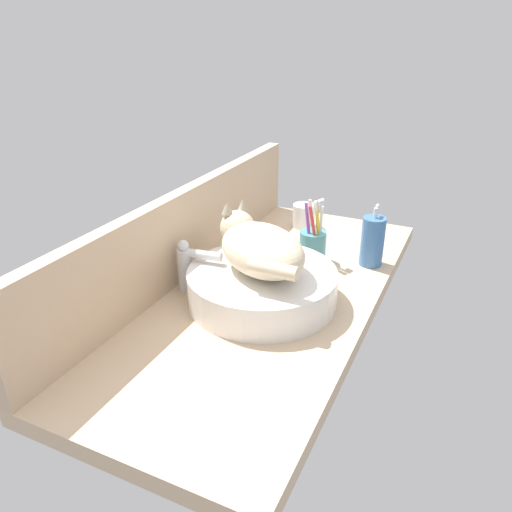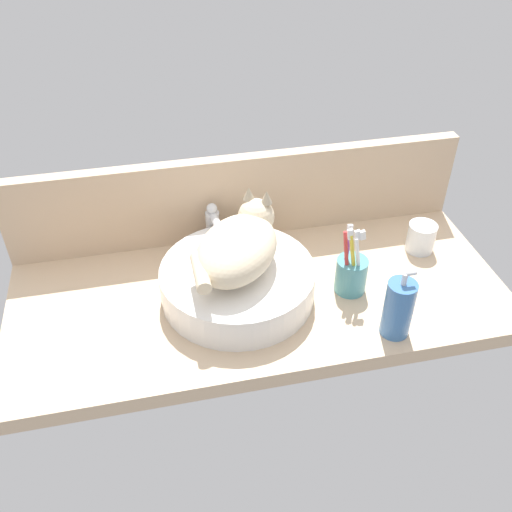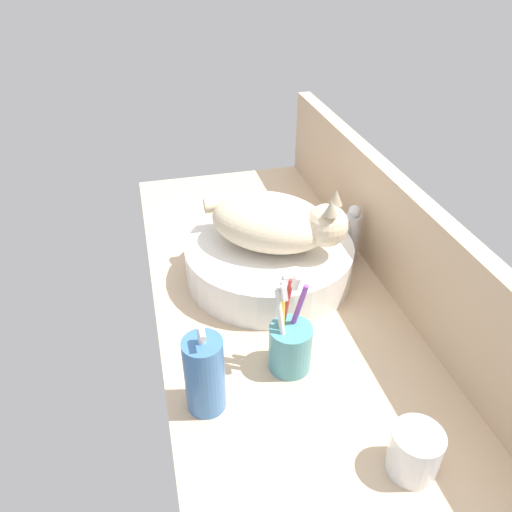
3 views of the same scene
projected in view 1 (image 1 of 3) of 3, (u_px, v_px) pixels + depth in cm
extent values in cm
cube|color=#D1B28E|center=(268.00, 298.00, 127.74)|extent=(118.95, 52.41, 4.00)
cube|color=#CCAD8C|center=(184.00, 233.00, 131.25)|extent=(118.95, 3.60, 23.36)
cylinder|color=white|center=(262.00, 286.00, 120.52)|extent=(36.19, 36.19, 8.34)
ellipsoid|color=beige|center=(262.00, 250.00, 116.38)|extent=(28.05, 30.23, 11.00)
sphere|color=beige|center=(238.00, 228.00, 124.93)|extent=(8.80, 8.80, 8.80)
cone|color=tan|center=(227.00, 208.00, 122.37)|extent=(2.80, 2.80, 3.20)
cone|color=tan|center=(243.00, 205.00, 124.42)|extent=(2.80, 2.80, 3.20)
cylinder|color=beige|center=(273.00, 270.00, 106.15)|extent=(3.30, 11.03, 3.20)
cylinder|color=silver|center=(185.00, 270.00, 125.59)|extent=(3.60, 3.60, 11.00)
cylinder|color=silver|center=(202.00, 255.00, 122.11)|extent=(3.46, 10.20, 2.20)
sphere|color=silver|center=(183.00, 245.00, 122.72)|extent=(2.80, 2.80, 2.80)
cylinder|color=#3F72B2|center=(372.00, 241.00, 137.91)|extent=(6.43, 6.43, 13.97)
cylinder|color=silver|center=(376.00, 213.00, 134.31)|extent=(1.20, 1.20, 2.80)
cylinder|color=silver|center=(377.00, 207.00, 134.70)|extent=(2.20, 1.00, 1.00)
cylinder|color=teal|center=(313.00, 246.00, 141.04)|extent=(7.51, 7.51, 8.87)
cylinder|color=purple|center=(309.00, 233.00, 138.30)|extent=(2.74, 3.93, 16.88)
cube|color=white|center=(310.00, 204.00, 134.66)|extent=(1.47, 1.22, 2.62)
cylinder|color=yellow|center=(318.00, 233.00, 138.20)|extent=(3.72, 1.68, 16.94)
cube|color=white|center=(320.00, 204.00, 134.56)|extent=(1.59, 0.91, 2.60)
cylinder|color=#D13838|center=(314.00, 235.00, 137.22)|extent=(2.35, 3.78, 16.92)
cube|color=white|center=(316.00, 206.00, 133.58)|extent=(1.41, 1.20, 2.59)
cylinder|color=white|center=(320.00, 232.00, 139.03)|extent=(4.30, 2.27, 16.85)
cube|color=white|center=(322.00, 203.00, 135.38)|extent=(1.67, 0.99, 2.65)
cylinder|color=white|center=(304.00, 216.00, 164.68)|extent=(7.35, 7.35, 7.74)
cylinder|color=silver|center=(304.00, 220.00, 165.33)|extent=(6.46, 6.46, 4.71)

